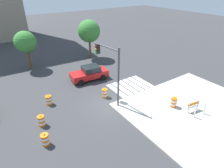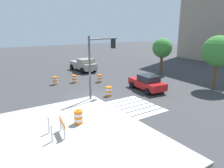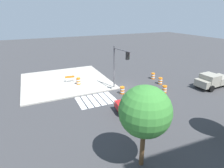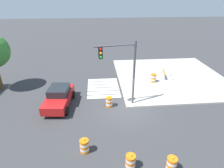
{
  "view_description": "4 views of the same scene",
  "coord_description": "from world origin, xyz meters",
  "px_view_note": "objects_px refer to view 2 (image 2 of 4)",
  "views": [
    {
      "loc": [
        -7.92,
        -12.11,
        10.26
      ],
      "look_at": [
        1.46,
        1.66,
        1.08
      ],
      "focal_mm": 30.04,
      "sensor_mm": 36.0,
      "label": 1
    },
    {
      "loc": [
        16.55,
        -8.78,
        6.32
      ],
      "look_at": [
        0.44,
        1.8,
        1.11
      ],
      "focal_mm": 33.64,
      "sensor_mm": 36.0,
      "label": 2
    },
    {
      "loc": [
        10.2,
        19.66,
        9.35
      ],
      "look_at": [
        1.86,
        1.48,
        1.52
      ],
      "focal_mm": 29.0,
      "sensor_mm": 36.0,
      "label": 3
    },
    {
      "loc": [
        -13.49,
        2.44,
        9.02
      ],
      "look_at": [
        2.04,
        1.07,
        1.36
      ],
      "focal_mm": 30.56,
      "sensor_mm": 36.0,
      "label": 4
    }
  ],
  "objects_px": {
    "traffic_barrel_crosswalk_end": "(55,81)",
    "traffic_barrel_on_sidewalk": "(78,117)",
    "pickup_truck": "(84,65)",
    "street_tree_streetside_mid": "(218,51)",
    "traffic_barrel_median_far": "(75,79)",
    "traffic_light_pole": "(100,56)",
    "sports_car": "(147,83)",
    "construction_barricade": "(60,126)",
    "traffic_barrel_near_corner": "(100,78)",
    "traffic_barrel_median_near": "(109,91)",
    "street_tree_streetside_near": "(162,48)"
  },
  "relations": [
    {
      "from": "street_tree_streetside_near",
      "to": "construction_barricade",
      "type": "bearing_deg",
      "value": -62.51
    },
    {
      "from": "traffic_barrel_crosswalk_end",
      "to": "street_tree_streetside_near",
      "type": "xyz_separation_m",
      "value": [
        2.43,
        14.42,
        3.11
      ]
    },
    {
      "from": "pickup_truck",
      "to": "traffic_barrel_on_sidewalk",
      "type": "xyz_separation_m",
      "value": [
        16.11,
        -8.24,
        -0.37
      ]
    },
    {
      "from": "pickup_truck",
      "to": "traffic_light_pole",
      "type": "distance_m",
      "value": 12.91
    },
    {
      "from": "traffic_barrel_crosswalk_end",
      "to": "construction_barricade",
      "type": "relative_size",
      "value": 0.76
    },
    {
      "from": "pickup_truck",
      "to": "traffic_barrel_crosswalk_end",
      "type": "relative_size",
      "value": 5.12
    },
    {
      "from": "traffic_barrel_on_sidewalk",
      "to": "street_tree_streetside_mid",
      "type": "relative_size",
      "value": 0.18
    },
    {
      "from": "traffic_barrel_median_near",
      "to": "construction_barricade",
      "type": "xyz_separation_m",
      "value": [
        5.05,
        -6.63,
        0.27
      ]
    },
    {
      "from": "pickup_truck",
      "to": "sports_car",
      "type": "bearing_deg",
      "value": 5.1
    },
    {
      "from": "traffic_barrel_near_corner",
      "to": "traffic_barrel_crosswalk_end",
      "type": "bearing_deg",
      "value": -110.49
    },
    {
      "from": "traffic_barrel_on_sidewalk",
      "to": "traffic_light_pole",
      "type": "relative_size",
      "value": 0.19
    },
    {
      "from": "traffic_barrel_crosswalk_end",
      "to": "street_tree_streetside_mid",
      "type": "bearing_deg",
      "value": 50.98
    },
    {
      "from": "traffic_barrel_median_near",
      "to": "street_tree_streetside_near",
      "type": "bearing_deg",
      "value": 110.89
    },
    {
      "from": "traffic_barrel_on_sidewalk",
      "to": "street_tree_streetside_near",
      "type": "xyz_separation_m",
      "value": [
        -8.59,
        16.56,
        2.96
      ]
    },
    {
      "from": "street_tree_streetside_near",
      "to": "street_tree_streetside_mid",
      "type": "distance_m",
      "value": 8.57
    },
    {
      "from": "construction_barricade",
      "to": "street_tree_streetside_mid",
      "type": "xyz_separation_m",
      "value": [
        -0.93,
        17.21,
        3.25
      ]
    },
    {
      "from": "traffic_barrel_median_near",
      "to": "construction_barricade",
      "type": "relative_size",
      "value": 0.76
    },
    {
      "from": "sports_car",
      "to": "traffic_barrel_median_far",
      "type": "height_order",
      "value": "sports_car"
    },
    {
      "from": "construction_barricade",
      "to": "traffic_light_pole",
      "type": "height_order",
      "value": "traffic_light_pole"
    },
    {
      "from": "traffic_barrel_near_corner",
      "to": "traffic_barrel_median_near",
      "type": "relative_size",
      "value": 1.0
    },
    {
      "from": "pickup_truck",
      "to": "traffic_barrel_median_near",
      "type": "xyz_separation_m",
      "value": [
        11.91,
        -3.17,
        -0.52
      ]
    },
    {
      "from": "pickup_truck",
      "to": "street_tree_streetside_near",
      "type": "xyz_separation_m",
      "value": [
        7.52,
        8.32,
        2.6
      ]
    },
    {
      "from": "pickup_truck",
      "to": "traffic_barrel_near_corner",
      "type": "bearing_deg",
      "value": -10.48
    },
    {
      "from": "traffic_barrel_near_corner",
      "to": "construction_barricade",
      "type": "bearing_deg",
      "value": -40.29
    },
    {
      "from": "sports_car",
      "to": "traffic_barrel_crosswalk_end",
      "type": "xyz_separation_m",
      "value": [
        -7.44,
        -7.21,
        -0.36
      ]
    },
    {
      "from": "traffic_barrel_crosswalk_end",
      "to": "traffic_barrel_median_near",
      "type": "xyz_separation_m",
      "value": [
        6.82,
        2.92,
        0.0
      ]
    },
    {
      "from": "traffic_barrel_on_sidewalk",
      "to": "street_tree_streetside_near",
      "type": "bearing_deg",
      "value": 117.41
    },
    {
      "from": "traffic_barrel_crosswalk_end",
      "to": "street_tree_streetside_mid",
      "type": "relative_size",
      "value": 0.18
    },
    {
      "from": "traffic_barrel_crosswalk_end",
      "to": "traffic_barrel_median_far",
      "type": "bearing_deg",
      "value": 80.37
    },
    {
      "from": "pickup_truck",
      "to": "traffic_barrel_near_corner",
      "type": "distance_m",
      "value": 7.03
    },
    {
      "from": "traffic_barrel_crosswalk_end",
      "to": "sports_car",
      "type": "bearing_deg",
      "value": 44.12
    },
    {
      "from": "traffic_barrel_median_far",
      "to": "construction_barricade",
      "type": "relative_size",
      "value": 0.76
    },
    {
      "from": "traffic_barrel_crosswalk_end",
      "to": "street_tree_streetside_mid",
      "type": "height_order",
      "value": "street_tree_streetside_mid"
    },
    {
      "from": "construction_barricade",
      "to": "street_tree_streetside_near",
      "type": "relative_size",
      "value": 0.27
    },
    {
      "from": "traffic_barrel_near_corner",
      "to": "street_tree_streetside_mid",
      "type": "height_order",
      "value": "street_tree_streetside_mid"
    },
    {
      "from": "traffic_barrel_crosswalk_end",
      "to": "traffic_barrel_on_sidewalk",
      "type": "bearing_deg",
      "value": -11.0
    },
    {
      "from": "traffic_light_pole",
      "to": "street_tree_streetside_mid",
      "type": "bearing_deg",
      "value": 70.18
    },
    {
      "from": "traffic_barrel_median_far",
      "to": "street_tree_streetside_mid",
      "type": "relative_size",
      "value": 0.18
    },
    {
      "from": "pickup_truck",
      "to": "traffic_barrel_on_sidewalk",
      "type": "distance_m",
      "value": 18.1
    },
    {
      "from": "traffic_barrel_near_corner",
      "to": "traffic_barrel_crosswalk_end",
      "type": "distance_m",
      "value": 5.15
    },
    {
      "from": "construction_barricade",
      "to": "traffic_light_pole",
      "type": "distance_m",
      "value": 8.28
    },
    {
      "from": "traffic_barrel_median_far",
      "to": "traffic_barrel_on_sidewalk",
      "type": "distance_m",
      "value": 11.51
    },
    {
      "from": "traffic_barrel_near_corner",
      "to": "traffic_barrel_median_near",
      "type": "height_order",
      "value": "same"
    },
    {
      "from": "traffic_barrel_crosswalk_end",
      "to": "traffic_barrel_on_sidewalk",
      "type": "distance_m",
      "value": 11.23
    },
    {
      "from": "traffic_barrel_on_sidewalk",
      "to": "street_tree_streetside_mid",
      "type": "height_order",
      "value": "street_tree_streetside_mid"
    },
    {
      "from": "traffic_barrel_near_corner",
      "to": "traffic_barrel_crosswalk_end",
      "type": "relative_size",
      "value": 1.0
    },
    {
      "from": "sports_car",
      "to": "construction_barricade",
      "type": "bearing_deg",
      "value": -67.94
    },
    {
      "from": "traffic_barrel_near_corner",
      "to": "traffic_barrel_median_far",
      "type": "bearing_deg",
      "value": -118.67
    },
    {
      "from": "traffic_barrel_median_near",
      "to": "sports_car",
      "type": "bearing_deg",
      "value": 81.79
    },
    {
      "from": "traffic_light_pole",
      "to": "traffic_barrel_median_far",
      "type": "bearing_deg",
      "value": 178.06
    }
  ]
}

